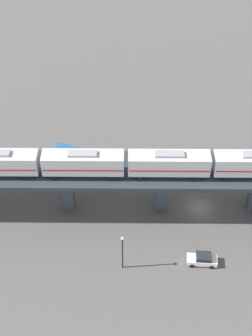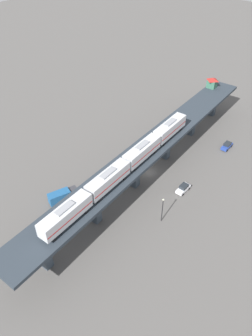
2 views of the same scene
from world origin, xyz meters
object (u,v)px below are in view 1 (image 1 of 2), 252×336
Objects in this scene: subway_train at (126,163)px; delivery_truck at (74,157)px; street_car_white at (202,259)px; street_lamp at (122,250)px.

subway_train reaches higher than delivery_truck.
subway_train is at bearing 54.38° from street_car_white.
delivery_truck is at bearing 48.56° from street_car_white.
subway_train is 17.96m from delivery_truck.
street_car_white is at bearing -81.08° from street_lamp.
delivery_truck is at bearing 42.91° from subway_train.
street_car_white is at bearing -125.62° from subway_train.
subway_train is at bearing 2.43° from street_lamp.
street_car_white is (-8.62, -12.03, -10.32)m from subway_train.
street_lamp is at bearing 98.92° from street_car_white.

